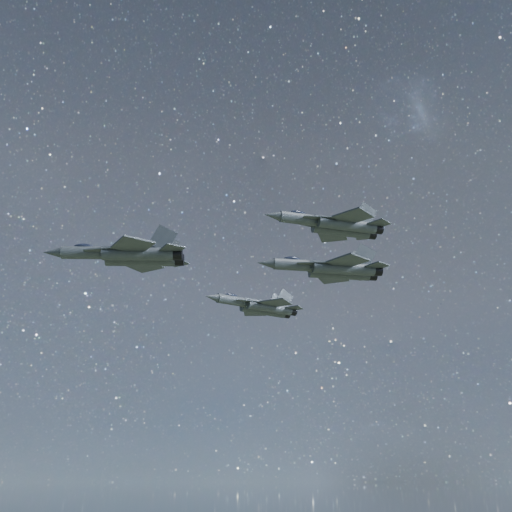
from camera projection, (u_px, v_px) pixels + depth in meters
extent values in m
cylinder|color=#2F363B|center=(93.00, 253.00, 80.17)|extent=(8.44, 3.30, 1.74)
cone|color=#2F363B|center=(53.00, 252.00, 80.07)|extent=(2.93, 2.05, 1.56)
ellipsoid|color=#191E2E|center=(84.00, 247.00, 80.44)|extent=(2.83, 1.66, 0.86)
cube|color=#2F363B|center=(136.00, 253.00, 80.25)|extent=(9.30, 3.41, 1.45)
cylinder|color=#2F363B|center=(138.00, 254.00, 79.04)|extent=(9.53, 3.52, 1.74)
cylinder|color=#2F363B|center=(141.00, 260.00, 81.12)|extent=(9.53, 3.52, 1.74)
cylinder|color=black|center=(177.00, 254.00, 79.13)|extent=(1.73, 1.86, 1.61)
cylinder|color=black|center=(179.00, 260.00, 81.21)|extent=(1.73, 1.86, 1.61)
cube|color=#2F363B|center=(105.00, 250.00, 78.75)|extent=(5.84, 3.32, 0.13)
cube|color=#2F363B|center=(110.00, 258.00, 81.56)|extent=(5.80, 1.24, 0.13)
cube|color=#2F363B|center=(133.00, 245.00, 76.61)|extent=(5.67, 5.99, 0.22)
cube|color=#2F363B|center=(142.00, 265.00, 83.70)|extent=(6.37, 6.40, 0.22)
cube|color=#2F363B|center=(172.00, 249.00, 77.84)|extent=(3.33, 3.47, 0.17)
cube|color=#2F363B|center=(176.00, 262.00, 82.64)|extent=(3.77, 3.79, 0.17)
cube|color=#2F363B|center=(163.00, 239.00, 79.58)|extent=(3.78, 1.23, 3.97)
cube|color=#2F363B|center=(166.00, 246.00, 82.19)|extent=(3.88, 0.69, 3.97)
cylinder|color=#2F363B|center=(237.00, 301.00, 104.01)|extent=(7.91, 4.07, 1.64)
cone|color=#2F363B|center=(212.00, 297.00, 101.58)|extent=(2.87, 2.21, 1.47)
ellipsoid|color=#191E2E|center=(231.00, 296.00, 103.69)|extent=(2.73, 1.85, 0.81)
cube|color=#2F363B|center=(264.00, 306.00, 106.63)|extent=(8.68, 4.28, 1.37)
cylinder|color=#2F363B|center=(269.00, 308.00, 105.83)|extent=(8.90, 4.41, 1.64)
cylinder|color=#2F363B|center=(263.00, 310.00, 107.51)|extent=(8.90, 4.41, 1.64)
cylinder|color=black|center=(292.00, 311.00, 108.16)|extent=(1.78, 1.88, 1.52)
cylinder|color=black|center=(286.00, 314.00, 109.85)|extent=(1.78, 1.88, 1.52)
cube|color=#2F363B|center=(251.00, 302.00, 103.74)|extent=(5.58, 1.89, 0.13)
cube|color=#2F363B|center=(243.00, 305.00, 106.02)|extent=(5.33, 3.73, 0.13)
cube|color=#2F363B|center=(276.00, 303.00, 103.77)|extent=(6.04, 5.96, 0.21)
cube|color=#2F363B|center=(255.00, 312.00, 109.51)|extent=(4.93, 5.32, 0.21)
cube|color=#2F363B|center=(294.00, 308.00, 106.93)|extent=(3.58, 3.56, 0.16)
cube|color=#2F363B|center=(280.00, 314.00, 110.82)|extent=(2.89, 3.05, 0.16)
cube|color=#2F363B|center=(284.00, 299.00, 107.80)|extent=(3.60, 1.06, 3.75)
cube|color=#2F363B|center=(276.00, 302.00, 109.90)|extent=(3.42, 1.61, 3.75)
cylinder|color=#2F363B|center=(306.00, 220.00, 69.90)|extent=(6.45, 1.85, 1.34)
cone|color=#2F363B|center=(272.00, 215.00, 68.78)|extent=(2.15, 1.37, 1.20)
ellipsoid|color=#191E2E|center=(298.00, 214.00, 69.84)|extent=(2.11, 1.07, 0.66)
cube|color=#2F363B|center=(341.00, 224.00, 71.09)|extent=(7.13, 1.86, 1.12)
cylinder|color=#2F363B|center=(347.00, 225.00, 70.28)|extent=(7.31, 1.92, 1.34)
cylinder|color=#2F363B|center=(341.00, 230.00, 71.82)|extent=(7.31, 1.92, 1.34)
cylinder|color=black|center=(377.00, 229.00, 71.35)|extent=(1.21, 1.32, 1.24)
cylinder|color=black|center=(371.00, 234.00, 72.89)|extent=(1.21, 1.32, 1.24)
cube|color=#2F363B|center=(322.00, 218.00, 69.24)|extent=(4.55, 1.44, 0.10)
cube|color=#2F363B|center=(315.00, 226.00, 71.32)|extent=(4.56, 2.12, 0.10)
cube|color=#2F363B|center=(353.00, 216.00, 68.45)|extent=(4.83, 4.92, 0.17)
cube|color=#2F363B|center=(333.00, 235.00, 73.68)|extent=(4.60, 4.79, 0.17)
cube|color=#2F363B|center=(379.00, 224.00, 70.32)|extent=(2.85, 2.89, 0.13)
cube|color=#2F363B|center=(364.00, 236.00, 73.86)|extent=(2.71, 2.79, 0.13)
cube|color=#2F363B|center=(366.00, 214.00, 71.34)|extent=(3.00, 0.44, 3.06)
cube|color=#2F363B|center=(358.00, 221.00, 73.26)|extent=(2.97, 0.62, 3.06)
cylinder|color=#2F363B|center=(301.00, 265.00, 88.83)|extent=(8.30, 2.09, 1.74)
cone|color=#2F363B|center=(266.00, 263.00, 87.99)|extent=(2.74, 1.67, 1.56)
ellipsoid|color=#191E2E|center=(292.00, 259.00, 88.92)|extent=(2.70, 1.28, 0.86)
cube|color=#2F363B|center=(338.00, 268.00, 89.73)|extent=(9.19, 2.06, 1.45)
cylinder|color=#2F363B|center=(344.00, 269.00, 88.60)|extent=(9.41, 2.14, 1.74)
cylinder|color=#2F363B|center=(339.00, 274.00, 90.65)|extent=(9.41, 2.14, 1.74)
cylinder|color=black|center=(377.00, 271.00, 89.41)|extent=(1.51, 1.66, 1.60)
cylinder|color=black|center=(371.00, 275.00, 91.46)|extent=(1.51, 1.66, 1.60)
cube|color=#2F363B|center=(317.00, 263.00, 87.72)|extent=(5.91, 2.54, 0.13)
cube|color=#2F363B|center=(311.00, 270.00, 90.49)|extent=(5.90, 2.07, 0.13)
cube|color=#2F363B|center=(348.00, 261.00, 86.18)|extent=(6.04, 6.25, 0.22)
cube|color=#2F363B|center=(333.00, 278.00, 93.15)|extent=(6.19, 6.34, 0.22)
cube|color=#2F363B|center=(377.00, 266.00, 88.08)|extent=(3.55, 3.65, 0.17)
cube|color=#2F363B|center=(365.00, 277.00, 92.80)|extent=(3.65, 3.72, 0.17)
cube|color=#2F363B|center=(364.00, 256.00, 89.60)|extent=(3.86, 0.66, 3.96)
cube|color=#2F363B|center=(358.00, 262.00, 92.16)|extent=(3.87, 0.54, 3.96)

